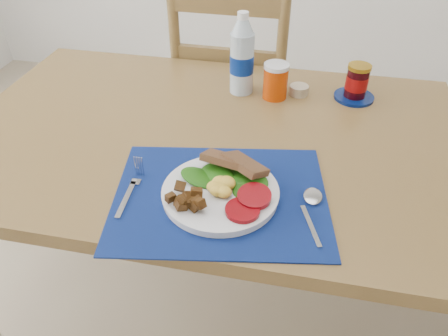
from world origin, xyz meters
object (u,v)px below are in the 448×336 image
chair_far (233,81)px  jam_on_saucer (356,84)px  water_bottle (242,58)px  juice_glass (275,82)px  breakfast_plate (218,191)px

chair_far → jam_on_saucer: bearing=144.0°
chair_far → water_bottle: 0.45m
chair_far → juice_glass: bearing=118.9°
breakfast_plate → water_bottle: size_ratio=1.04×
chair_far → water_bottle: chair_far is taller
breakfast_plate → juice_glass: bearing=103.1°
breakfast_plate → juice_glass: (0.07, 0.50, 0.03)m
water_bottle → juice_glass: (0.11, -0.02, -0.06)m
chair_far → breakfast_plate: (0.13, -0.87, 0.17)m
chair_far → juice_glass: chair_far is taller
chair_far → jam_on_saucer: 0.58m
chair_far → jam_on_saucer: (0.44, -0.33, 0.19)m
chair_far → breakfast_plate: chair_far is taller
jam_on_saucer → chair_far: bearing=143.3°
chair_far → water_bottle: bearing=105.1°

